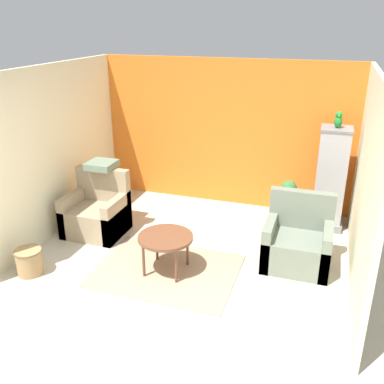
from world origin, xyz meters
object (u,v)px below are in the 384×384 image
armchair_left (97,214)px  wicker_basket (29,261)px  birdcage (331,180)px  coffee_table (166,239)px  parrot (338,120)px  potted_plant (288,195)px  armchair_right (297,244)px

armchair_left → wicker_basket: size_ratio=2.81×
birdcage → coffee_table: bearing=-133.6°
coffee_table → wicker_basket: coffee_table is taller
armchair_left → parrot: bearing=21.6°
potted_plant → wicker_basket: bearing=-137.0°
parrot → wicker_basket: bearing=-143.7°
birdcage → wicker_basket: bearing=-143.7°
potted_plant → coffee_table: bearing=-121.2°
coffee_table → potted_plant: 2.49m
coffee_table → armchair_left: (-1.39, 0.70, -0.16)m
potted_plant → wicker_basket: 4.00m
coffee_table → potted_plant: potted_plant is taller
parrot → wicker_basket: (-3.54, -2.60, -1.51)m
armchair_left → armchair_right: size_ratio=1.00×
coffee_table → wicker_basket: size_ratio=2.06×
armchair_right → birdcage: (0.33, 1.31, 0.47)m
armchair_right → parrot: size_ratio=3.89×
birdcage → parrot: size_ratio=6.47×
potted_plant → armchair_left: bearing=-151.9°
coffee_table → armchair_right: (1.58, 0.70, -0.16)m
armchair_left → parrot: (3.30, 1.31, 1.38)m
parrot → birdcage: bearing=-90.0°
birdcage → armchair_right: bearing=-104.1°
armchair_right → parrot: parrot is taller
potted_plant → wicker_basket: size_ratio=1.89×
potted_plant → wicker_basket: potted_plant is taller
coffee_table → potted_plant: bearing=58.8°
parrot → potted_plant: size_ratio=0.38×
coffee_table → wicker_basket: (-1.63, -0.60, -0.28)m
armchair_right → coffee_table: bearing=-156.1°
armchair_right → wicker_basket: size_ratio=2.81×
parrot → armchair_right: bearing=-104.1°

